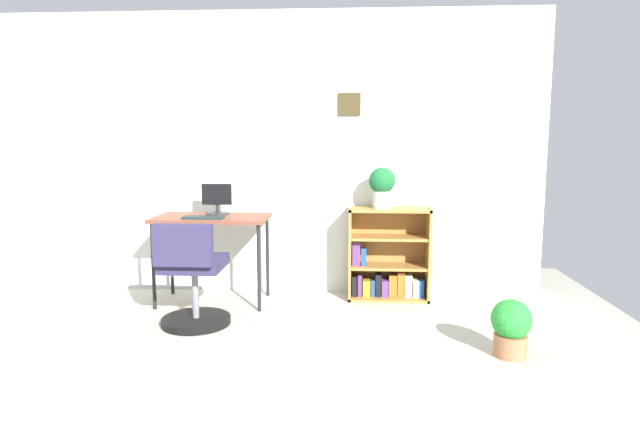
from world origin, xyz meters
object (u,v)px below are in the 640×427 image
(desk, at_px, (212,224))
(potted_plant_on_shelf, at_px, (382,185))
(office_chair, at_px, (193,281))
(bookshelf_low, at_px, (387,259))
(keyboard, at_px, (203,217))
(potted_plant_floor, at_px, (511,326))
(monitor, at_px, (217,200))

(desk, relative_size, potted_plant_on_shelf, 2.70)
(desk, height_order, potted_plant_on_shelf, potted_plant_on_shelf)
(office_chair, height_order, bookshelf_low, office_chair)
(desk, distance_m, keyboard, 0.16)
(keyboard, relative_size, potted_plant_on_shelf, 0.93)
(office_chair, relative_size, potted_plant_floor, 2.16)
(monitor, bearing_deg, keyboard, -102.66)
(desk, distance_m, potted_plant_floor, 2.49)
(bookshelf_low, relative_size, potted_plant_on_shelf, 2.27)
(desk, height_order, potted_plant_floor, desk)
(desk, xyz_separation_m, potted_plant_on_shelf, (1.44, 0.18, 0.33))
(keyboard, bearing_deg, office_chair, -85.22)
(monitor, xyz_separation_m, potted_plant_floor, (2.19, -1.13, -0.67))
(office_chair, bearing_deg, monitor, 88.78)
(bookshelf_low, bearing_deg, desk, -171.17)
(desk, height_order, keyboard, keyboard)
(keyboard, distance_m, bookshelf_low, 1.63)
(desk, relative_size, office_chair, 1.18)
(keyboard, xyz_separation_m, office_chair, (0.04, -0.47, -0.41))
(desk, relative_size, keyboard, 2.90)
(desk, distance_m, bookshelf_low, 1.55)
(potted_plant_floor, bearing_deg, office_chair, 169.36)
(keyboard, height_order, office_chair, office_chair)
(office_chair, bearing_deg, potted_plant_on_shelf, 28.91)
(keyboard, relative_size, bookshelf_low, 0.41)
(monitor, bearing_deg, desk, -102.30)
(potted_plant_on_shelf, bearing_deg, keyboard, -167.77)
(desk, xyz_separation_m, bookshelf_low, (1.50, 0.23, -0.33))
(keyboard, height_order, bookshelf_low, bookshelf_low)
(potted_plant_on_shelf, bearing_deg, potted_plant_floor, -57.27)
(monitor, height_order, potted_plant_floor, monitor)
(keyboard, distance_m, office_chair, 0.62)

